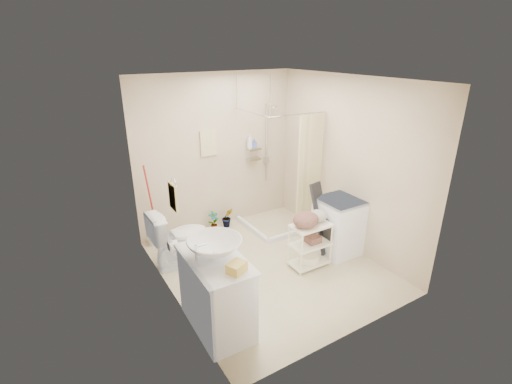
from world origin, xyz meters
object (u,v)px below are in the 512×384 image
toilet (180,237)px  washing_machine (339,226)px  vanity (216,293)px  laundry_rack (310,241)px

toilet → washing_machine: 2.37m
vanity → washing_machine: (2.30, 0.53, -0.01)m
toilet → washing_machine: (2.18, -0.93, 0.01)m
vanity → washing_machine: size_ratio=1.16×
laundry_rack → vanity: bearing=-165.0°
washing_machine → vanity: bearing=-166.6°
vanity → toilet: 1.46m
laundry_rack → washing_machine: bearing=8.7°
toilet → laundry_rack: toilet is taller
laundry_rack → toilet: bearing=147.3°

